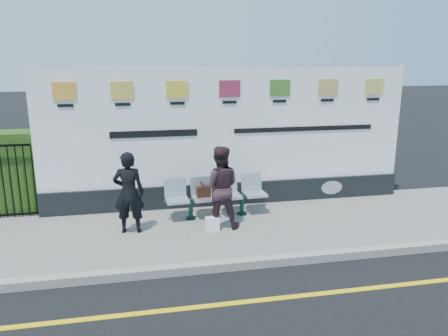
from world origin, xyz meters
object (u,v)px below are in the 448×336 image
object	(u,v)px
bench	(217,206)
woman_left	(129,193)
billboard	(229,146)
woman_right	(220,187)

from	to	relation	value
bench	woman_left	xyz separation A→B (m)	(-1.73, -0.49, 0.55)
billboard	woman_left	distance (m)	2.54
billboard	woman_left	xyz separation A→B (m)	(-2.14, -1.26, -0.53)
woman_left	woman_right	bearing A→B (deg)	-176.02
billboard	bench	world-z (taller)	billboard
billboard	woman_left	world-z (taller)	billboard
woman_left	bench	bearing A→B (deg)	-157.61
billboard	woman_right	distance (m)	1.50
billboard	bench	bearing A→B (deg)	-117.93
woman_left	woman_right	xyz separation A→B (m)	(1.69, -0.08, 0.03)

